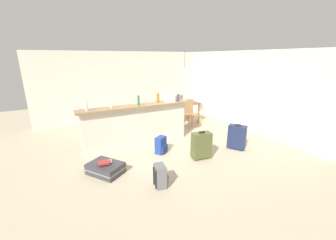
{
  "coord_description": "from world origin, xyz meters",
  "views": [
    {
      "loc": [
        -2.38,
        -4.75,
        2.3
      ],
      "look_at": [
        0.21,
        0.18,
        0.62
      ],
      "focal_mm": 22.43,
      "sensor_mm": 36.0,
      "label": 1
    }
  ],
  "objects": [
    {
      "name": "bottle_clear",
      "position": [
        -1.86,
        0.27,
        1.22
      ],
      "size": [
        0.06,
        0.06,
        0.23
      ],
      "primitive_type": "cylinder",
      "color": "silver",
      "rests_on": "bar_countertop"
    },
    {
      "name": "dining_chair_far_side",
      "position": [
        1.58,
        2.06,
        0.52
      ],
      "size": [
        0.44,
        0.44,
        0.93
      ],
      "color": "#9E754C",
      "rests_on": "ground_plane"
    },
    {
      "name": "partition_half_wall",
      "position": [
        -0.65,
        0.31,
        0.53
      ],
      "size": [
        2.8,
        0.2,
        1.06
      ],
      "primitive_type": "cube",
      "color": "silver",
      "rests_on": "ground_plane"
    },
    {
      "name": "suitcase_upright_navy",
      "position": [
        1.54,
        -1.11,
        0.33
      ],
      "size": [
        0.45,
        0.5,
        0.67
      ],
      "color": "#1E284C",
      "rests_on": "ground_plane"
    },
    {
      "name": "dining_table",
      "position": [
        1.49,
        1.53,
        0.65
      ],
      "size": [
        1.1,
        0.8,
        0.74
      ],
      "color": "brown",
      "rests_on": "ground_plane"
    },
    {
      "name": "suitcase_upright_olive",
      "position": [
        0.41,
        -1.11,
        0.33
      ],
      "size": [
        0.47,
        0.3,
        0.67
      ],
      "color": "#51562D",
      "rests_on": "ground_plane"
    },
    {
      "name": "wall_right",
      "position": [
        3.05,
        0.3,
        1.25
      ],
      "size": [
        0.1,
        6.0,
        2.5
      ],
      "primitive_type": "cube",
      "color": "silver",
      "rests_on": "ground_plane"
    },
    {
      "name": "grocery_bag",
      "position": [
        0.3,
        0.26,
        1.22
      ],
      "size": [
        0.26,
        0.18,
        0.22
      ],
      "primitive_type": "cube",
      "color": "silver",
      "rests_on": "bar_countertop"
    },
    {
      "name": "bottle_blue",
      "position": [
        0.58,
        0.27,
        1.21
      ],
      "size": [
        0.06,
        0.06,
        0.2
      ],
      "primitive_type": "cylinder",
      "color": "#284C89",
      "rests_on": "bar_countertop"
    },
    {
      "name": "bottle_green",
      "position": [
        -0.61,
        0.23,
        1.24
      ],
      "size": [
        0.06,
        0.06,
        0.27
      ],
      "primitive_type": "cylinder",
      "color": "#2D6B38",
      "rests_on": "bar_countertop"
    },
    {
      "name": "dining_chair_near_partition",
      "position": [
        1.45,
        0.99,
        0.52
      ],
      "size": [
        0.42,
        0.42,
        0.93
      ],
      "color": "#9E754C",
      "rests_on": "ground_plane"
    },
    {
      "name": "book_stack",
      "position": [
        -1.73,
        -0.77,
        0.25
      ],
      "size": [
        0.31,
        0.27,
        0.06
      ],
      "color": "tan",
      "rests_on": "suitcase_flat_charcoal"
    },
    {
      "name": "wall_back",
      "position": [
        0.0,
        3.05,
        1.25
      ],
      "size": [
        6.6,
        0.1,
        2.5
      ],
      "primitive_type": "cube",
      "color": "silver",
      "rests_on": "ground_plane"
    },
    {
      "name": "ground_plane",
      "position": [
        0.0,
        0.0,
        -0.03
      ],
      "size": [
        13.0,
        13.0,
        0.05
      ],
      "primitive_type": "cube",
      "color": "#BCAD8E"
    },
    {
      "name": "backpack_grey",
      "position": [
        -0.92,
        -1.68,
        0.2
      ],
      "size": [
        0.28,
        0.3,
        0.42
      ],
      "color": "slate",
      "rests_on": "ground_plane"
    },
    {
      "name": "suitcase_flat_charcoal",
      "position": [
        -1.73,
        -0.75,
        0.11
      ],
      "size": [
        0.8,
        0.87,
        0.22
      ],
      "color": "#38383D",
      "rests_on": "ground_plane"
    },
    {
      "name": "bottle_white",
      "position": [
        -1.28,
        0.29,
        1.22
      ],
      "size": [
        0.06,
        0.06,
        0.22
      ],
      "primitive_type": "cylinder",
      "color": "silver",
      "rests_on": "bar_countertop"
    },
    {
      "name": "pendant_lamp",
      "position": [
        1.51,
        1.44,
        1.89
      ],
      "size": [
        0.34,
        0.34,
        0.73
      ],
      "color": "black"
    },
    {
      "name": "bottle_amber",
      "position": [
        0.01,
        0.39,
        1.23
      ],
      "size": [
        0.07,
        0.07,
        0.24
      ],
      "primitive_type": "cylinder",
      "color": "#9E661E",
      "rests_on": "bar_countertop"
    },
    {
      "name": "bar_countertop",
      "position": [
        -0.65,
        0.31,
        1.08
      ],
      "size": [
        2.96,
        0.4,
        0.05
      ],
      "primitive_type": "cube",
      "color": "#93704C",
      "rests_on": "partition_half_wall"
    },
    {
      "name": "backpack_blue",
      "position": [
        -0.31,
        -0.43,
        0.2
      ],
      "size": [
        0.33,
        0.33,
        0.42
      ],
      "color": "#233D93",
      "rests_on": "ground_plane"
    }
  ]
}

